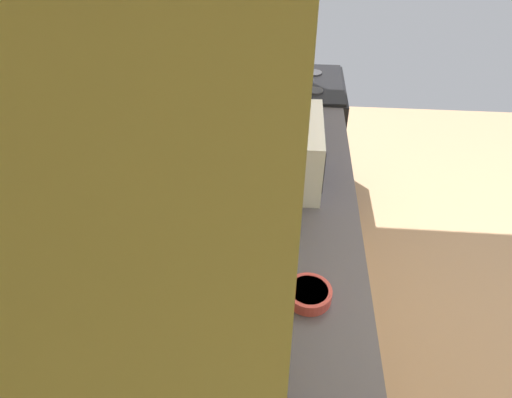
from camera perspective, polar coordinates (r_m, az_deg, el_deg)
ground_plane at (r=2.99m, az=26.67°, el=-16.31°), size 5.95×5.95×0.00m
wall_back at (r=1.91m, az=-6.85°, el=7.41°), size 3.84×0.12×2.56m
counter_run at (r=2.17m, az=3.17°, el=-17.65°), size 2.95×0.66×0.91m
upper_cabinets at (r=1.28m, az=-2.22°, el=23.54°), size 2.23×0.31×0.75m
oven_range at (r=3.53m, az=4.77°, el=7.62°), size 0.70×0.69×1.09m
microwave at (r=2.24m, az=3.93°, el=6.15°), size 0.50×0.34×0.31m
bowl at (r=1.72m, az=6.66°, el=-11.69°), size 0.17×0.17×0.05m
kettle at (r=2.71m, az=6.50°, el=10.20°), size 0.19×0.14×0.19m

